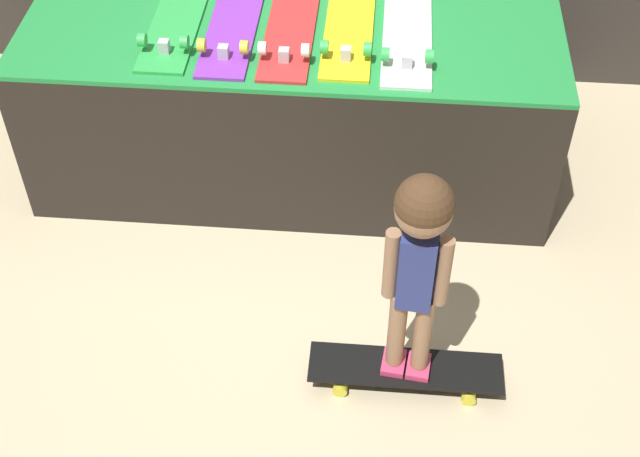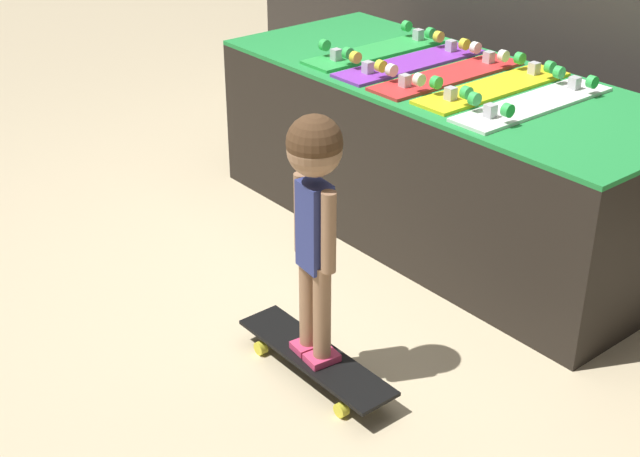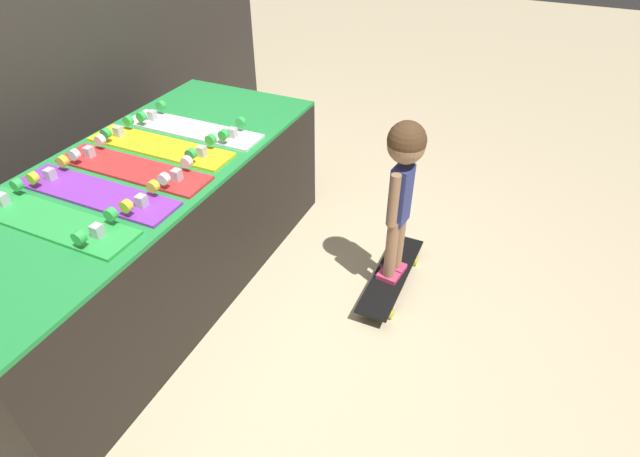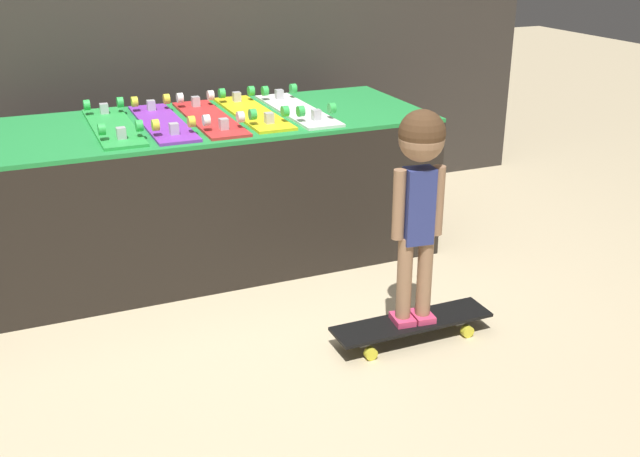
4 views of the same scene
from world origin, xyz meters
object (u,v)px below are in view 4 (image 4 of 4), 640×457
at_px(skateboard_green_on_rack, 113,125).
at_px(skateboard_white_on_rack, 297,108).
at_px(skateboard_red_on_rack, 209,117).
at_px(skateboard_on_floor, 412,324).
at_px(skateboard_purple_on_rack, 162,121).
at_px(skateboard_yellow_on_rack, 252,111).
at_px(child, 420,178).

bearing_deg(skateboard_green_on_rack, skateboard_white_on_rack, -1.24).
bearing_deg(skateboard_green_on_rack, skateboard_red_on_rack, -2.30).
height_order(skateboard_white_on_rack, skateboard_on_floor, skateboard_white_on_rack).
distance_m(skateboard_green_on_rack, skateboard_white_on_rack, 0.94).
relative_size(skateboard_purple_on_rack, skateboard_red_on_rack, 1.00).
bearing_deg(skateboard_purple_on_rack, skateboard_green_on_rack, 175.91).
distance_m(skateboard_yellow_on_rack, child, 1.24).
relative_size(skateboard_purple_on_rack, skateboard_on_floor, 1.14).
bearing_deg(skateboard_white_on_rack, skateboard_on_floor, -87.26).
bearing_deg(child, skateboard_white_on_rack, 99.31).
relative_size(skateboard_green_on_rack, skateboard_on_floor, 1.14).
xyz_separation_m(skateboard_purple_on_rack, skateboard_white_on_rack, (0.70, -0.00, 0.00)).
xyz_separation_m(skateboard_red_on_rack, skateboard_white_on_rack, (0.47, -0.00, 0.00)).
bearing_deg(skateboard_on_floor, skateboard_white_on_rack, 92.74).
bearing_deg(skateboard_white_on_rack, skateboard_green_on_rack, 178.76).
distance_m(skateboard_red_on_rack, child, 1.29).
relative_size(skateboard_yellow_on_rack, skateboard_on_floor, 1.14).
xyz_separation_m(skateboard_yellow_on_rack, skateboard_white_on_rack, (0.23, -0.03, 0.00)).
xyz_separation_m(skateboard_white_on_rack, skateboard_on_floor, (0.06, -1.17, -0.68)).
bearing_deg(skateboard_red_on_rack, skateboard_white_on_rack, -0.18).
bearing_deg(skateboard_yellow_on_rack, skateboard_red_on_rack, -173.20).
height_order(skateboard_yellow_on_rack, skateboard_white_on_rack, same).
height_order(skateboard_green_on_rack, skateboard_red_on_rack, same).
relative_size(skateboard_green_on_rack, skateboard_purple_on_rack, 1.00).
relative_size(skateboard_red_on_rack, skateboard_white_on_rack, 1.00).
height_order(skateboard_yellow_on_rack, child, child).
distance_m(skateboard_white_on_rack, child, 1.17).
height_order(skateboard_purple_on_rack, skateboard_white_on_rack, same).
xyz_separation_m(skateboard_green_on_rack, skateboard_purple_on_rack, (0.23, -0.02, 0.00)).
bearing_deg(skateboard_white_on_rack, skateboard_yellow_on_rack, 172.84).
bearing_deg(skateboard_red_on_rack, skateboard_on_floor, -65.95).
xyz_separation_m(skateboard_green_on_rack, skateboard_yellow_on_rack, (0.70, 0.01, 0.00)).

